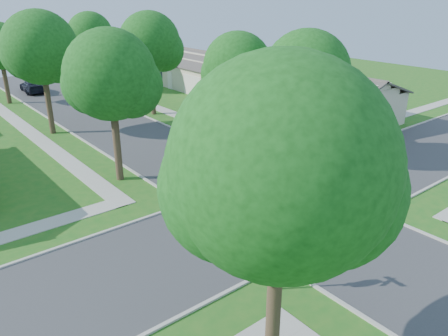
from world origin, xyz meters
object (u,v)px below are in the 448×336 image
at_px(tree_e_near, 238,70).
at_px(house_ne_far, 201,73).
at_px(tree_e_far, 91,37).
at_px(tree_ne_corner, 306,78).
at_px(house_ne_near, 317,100).
at_px(stop_sign_ne, 280,135).
at_px(tree_w_mid, 41,51).
at_px(car_curb_west, 32,86).
at_px(tree_w_near, 111,79).
at_px(tree_w_far, 0,48).
at_px(car_curb_east, 112,98).
at_px(car_driveway, 253,136).
at_px(tree_sw_corner, 282,176).
at_px(tree_e_mid, 150,45).
at_px(stop_sign_sw, 283,244).

relative_size(tree_e_near, house_ne_far, 0.61).
bearing_deg(tree_e_far, tree_ne_corner, -86.91).
bearing_deg(tree_ne_corner, house_ne_near, 35.18).
xyz_separation_m(stop_sign_ne, tree_w_mid, (-9.34, 16.31, 4.46)).
bearing_deg(tree_e_near, tree_ne_corner, -71.47).
distance_m(house_ne_far, car_curb_west, 19.37).
distance_m(stop_sign_ne, tree_e_far, 29.57).
relative_size(tree_e_near, tree_w_near, 0.92).
height_order(tree_ne_corner, house_ne_far, tree_ne_corner).
distance_m(stop_sign_ne, tree_w_far, 30.96).
bearing_deg(car_curb_east, tree_w_mid, -141.22).
xyz_separation_m(tree_ne_corner, house_ne_far, (9.63, 24.79, -4.08)).
bearing_deg(car_driveway, tree_e_near, 86.13).
bearing_deg(tree_sw_corner, tree_w_mid, 84.30).
height_order(house_ne_far, car_driveway, house_ne_far).
bearing_deg(tree_e_mid, tree_w_far, 125.90).
xyz_separation_m(stop_sign_ne, car_driveway, (1.30, 4.00, -1.39)).
bearing_deg(stop_sign_ne, stop_sign_sw, -135.00).
bearing_deg(stop_sign_ne, house_ne_near, 29.14).
bearing_deg(tree_w_mid, car_curb_east, 35.45).
bearing_deg(house_ne_near, tree_e_far, 116.03).
xyz_separation_m(tree_w_near, tree_ne_corner, (11.00, -4.80, -0.52)).
bearing_deg(car_driveway, stop_sign_ne, 171.88).
bearing_deg(tree_e_far, stop_sign_ne, -90.10).
bearing_deg(house_ne_near, stop_sign_sw, -142.82).
bearing_deg(tree_e_near, car_curb_west, 101.65).
relative_size(stop_sign_sw, tree_sw_corner, 0.31).
bearing_deg(house_ne_near, tree_e_near, -169.96).
xyz_separation_m(stop_sign_sw, tree_e_mid, (9.46, 25.71, 4.22)).
distance_m(stop_sign_sw, tree_w_near, 14.30).
distance_m(tree_e_mid, tree_ne_corner, 16.89).
xyz_separation_m(tree_e_mid, tree_e_far, (-0.00, 13.00, -0.27)).
distance_m(car_driveway, car_curb_west, 30.06).
bearing_deg(house_ne_far, car_driveway, -116.21).
bearing_deg(tree_w_mid, tree_e_far, 54.15).
relative_size(tree_ne_corner, car_curb_west, 1.75).
bearing_deg(car_driveway, stop_sign_sw, 151.28).
relative_size(house_ne_far, car_curb_west, 2.75).
height_order(tree_e_near, tree_w_mid, tree_w_mid).
xyz_separation_m(stop_sign_sw, stop_sign_ne, (9.40, 9.40, 0.00)).
xyz_separation_m(car_curb_east, car_curb_west, (-4.40, 11.30, -0.03)).
bearing_deg(tree_e_near, stop_sign_ne, -90.68).
bearing_deg(tree_e_near, tree_sw_corner, -127.30).
relative_size(stop_sign_ne, house_ne_far, 0.22).
relative_size(tree_e_near, car_driveway, 2.12).
height_order(tree_e_mid, house_ne_far, tree_e_mid).
distance_m(tree_e_mid, tree_w_far, 16.06).
bearing_deg(tree_sw_corner, car_driveway, 49.43).
xyz_separation_m(tree_e_near, house_ne_near, (11.24, 1.99, -4.13)).
relative_size(tree_e_near, tree_e_far, 0.95).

